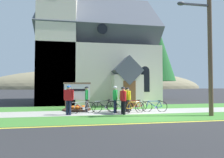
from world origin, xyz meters
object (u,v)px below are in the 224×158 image
at_px(cyclist_in_red_jersey, 123,98).
at_px(roadside_conifer, 159,55).
at_px(bicycle_white, 120,106).
at_px(bicycle_silver, 105,106).
at_px(bicycle_yellow, 82,107).
at_px(bicycle_red, 155,106).
at_px(cyclist_in_green_jersey, 128,98).
at_px(cyclist_in_yellow_jersey, 123,98).
at_px(bicycle_orange, 134,105).
at_px(cyclist_in_orange_jersey, 69,98).
at_px(bicycle_green, 133,107).
at_px(cyclist_in_white_jersey, 115,97).
at_px(utility_pole, 208,32).
at_px(cyclist_in_blue_jersey, 87,97).
at_px(church_sign, 77,92).

height_order(cyclist_in_red_jersey, roadside_conifer, roadside_conifer).
bearing_deg(bicycle_white, bicycle_silver, -174.62).
bearing_deg(bicycle_yellow, bicycle_red, -1.51).
distance_m(bicycle_white, cyclist_in_red_jersey, 1.35).
distance_m(cyclist_in_green_jersey, cyclist_in_yellow_jersey, 0.58).
height_order(bicycle_orange, cyclist_in_red_jersey, cyclist_in_red_jersey).
height_order(bicycle_silver, cyclist_in_green_jersey, cyclist_in_green_jersey).
distance_m(bicycle_silver, cyclist_in_orange_jersey, 2.46).
height_order(bicycle_green, bicycle_silver, bicycle_silver).
xyz_separation_m(bicycle_green, cyclist_in_yellow_jersey, (-0.62, 0.09, 0.60)).
bearing_deg(cyclist_in_yellow_jersey, cyclist_in_white_jersey, 169.36).
distance_m(bicycle_red, bicycle_white, 2.27).
bearing_deg(bicycle_white, cyclist_in_red_jersey, -92.58).
xyz_separation_m(bicycle_yellow, utility_pole, (7.21, -2.05, 4.51)).
distance_m(bicycle_green, cyclist_in_green_jersey, 0.80).
bearing_deg(bicycle_yellow, cyclist_in_blue_jersey, 62.17).
height_order(cyclist_in_red_jersey, cyclist_in_blue_jersey, cyclist_in_blue_jersey).
distance_m(bicycle_yellow, cyclist_in_blue_jersey, 0.83).
xyz_separation_m(bicycle_yellow, bicycle_white, (2.47, 0.40, 0.01)).
bearing_deg(bicycle_orange, bicycle_red, -30.81).
bearing_deg(bicycle_green, cyclist_in_green_jersey, 113.52).
height_order(bicycle_green, roadside_conifer, roadside_conifer).
distance_m(bicycle_white, cyclist_in_orange_jersey, 3.46).
height_order(bicycle_yellow, cyclist_in_orange_jersey, cyclist_in_orange_jersey).
xyz_separation_m(church_sign, cyclist_in_green_jersey, (3.31, -1.88, -0.33)).
bearing_deg(bicycle_white, bicycle_yellow, -170.75).
bearing_deg(cyclist_in_blue_jersey, roadside_conifer, 44.89).
height_order(bicycle_red, cyclist_in_white_jersey, cyclist_in_white_jersey).
height_order(cyclist_in_blue_jersey, utility_pole, utility_pole).
xyz_separation_m(bicycle_silver, utility_pole, (5.79, -2.36, 4.50)).
bearing_deg(bicycle_red, bicycle_silver, 172.56).
distance_m(bicycle_green, bicycle_red, 1.57).
height_order(church_sign, bicycle_red, church_sign).
relative_size(bicycle_green, cyclist_in_yellow_jersey, 0.99).
xyz_separation_m(church_sign, roadside_conifer, (9.71, 7.53, 4.23)).
distance_m(bicycle_orange, utility_pole, 6.40).
height_order(church_sign, cyclist_in_orange_jersey, church_sign).
xyz_separation_m(cyclist_in_orange_jersey, roadside_conifer, (10.12, 10.04, 4.47)).
bearing_deg(cyclist_in_blue_jersey, bicycle_yellow, -117.83).
relative_size(cyclist_in_orange_jersey, cyclist_in_blue_jersey, 1.04).
distance_m(bicycle_red, cyclist_in_white_jersey, 2.73).
relative_size(bicycle_orange, bicycle_white, 1.00).
bearing_deg(bicycle_yellow, cyclist_in_red_jersey, -18.71).
bearing_deg(cyclist_in_orange_jersey, roadside_conifer, 44.78).
relative_size(church_sign, roadside_conifer, 0.23).
xyz_separation_m(cyclist_in_blue_jersey, utility_pole, (6.95, -2.55, 3.90)).
bearing_deg(bicycle_green, bicycle_white, 129.06).
distance_m(bicycle_yellow, bicycle_white, 2.50).
relative_size(cyclist_in_white_jersey, utility_pole, 0.19).
bearing_deg(cyclist_in_yellow_jersey, church_sign, 141.54).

